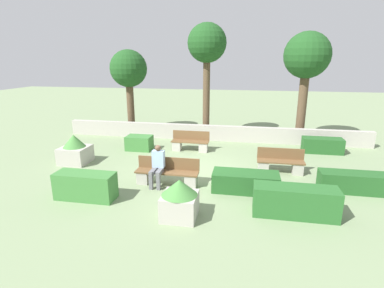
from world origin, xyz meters
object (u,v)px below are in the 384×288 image
object	(u,v)px
tree_center_left	(207,47)
bench_front	(167,174)
bench_left_side	(190,144)
tree_leftmost	(129,71)
planter_corner_right	(75,150)
person_seated_man	(157,164)
tree_center_right	(307,58)
bench_right_side	(280,164)
planter_corner_left	(180,198)

from	to	relation	value
tree_center_left	bench_front	bearing A→B (deg)	-93.18
bench_front	bench_left_side	size ratio (longest dim) A/B	1.24
tree_leftmost	tree_center_left	world-z (taller)	tree_center_left
planter_corner_right	tree_leftmost	size ratio (longest dim) A/B	0.26
person_seated_man	tree_center_left	size ratio (longest dim) A/B	0.23
tree_center_right	bench_front	bearing A→B (deg)	-127.62
bench_right_side	tree_center_right	world-z (taller)	tree_center_right
person_seated_man	bench_left_side	bearing A→B (deg)	85.47
bench_right_side	tree_center_right	bearing A→B (deg)	71.31
person_seated_man	planter_corner_right	xyz separation A→B (m)	(-3.78, 1.50, -0.21)
bench_right_side	planter_corner_left	distance (m)	4.67
planter_corner_right	tree_leftmost	distance (m)	6.01
bench_front	bench_left_side	bearing A→B (deg)	89.45
tree_leftmost	planter_corner_right	bearing A→B (deg)	-92.35
bench_right_side	tree_center_right	xyz separation A→B (m)	(1.36, 4.82, 3.63)
planter_corner_right	tree_center_left	size ratio (longest dim) A/B	0.20
planter_corner_right	tree_center_left	world-z (taller)	tree_center_left
bench_left_side	tree_center_right	bearing A→B (deg)	19.13
bench_left_side	planter_corner_left	xyz separation A→B (m)	(0.83, -5.75, 0.21)
planter_corner_left	tree_center_right	xyz separation A→B (m)	(4.18, 8.54, 3.42)
planter_corner_right	tree_center_left	distance (m)	7.81
bench_right_side	person_seated_man	world-z (taller)	person_seated_man
person_seated_man	tree_center_right	size ratio (longest dim) A/B	0.25
bench_front	planter_corner_left	world-z (taller)	planter_corner_left
tree_center_left	tree_center_right	world-z (taller)	tree_center_left
bench_front	tree_center_right	bearing A→B (deg)	52.38
planter_corner_left	tree_center_left	distance (m)	9.32
bench_front	tree_center_left	distance (m)	7.66
bench_front	tree_center_left	xyz separation A→B (m)	(0.36, 6.43, 4.15)
planter_corner_left	tree_leftmost	world-z (taller)	tree_leftmost
bench_right_side	tree_center_left	xyz separation A→B (m)	(-3.33, 4.70, 4.17)
bench_right_side	person_seated_man	distance (m)	4.39
tree_center_right	tree_center_left	bearing A→B (deg)	-178.52
bench_left_side	planter_corner_right	xyz separation A→B (m)	(-4.09, -2.40, 0.19)
planter_corner_right	tree_center_right	world-z (taller)	tree_center_right
tree_center_left	person_seated_man	bearing A→B (deg)	-95.47
bench_left_side	planter_corner_right	world-z (taller)	planter_corner_right
planter_corner_right	bench_left_side	bearing A→B (deg)	30.42
bench_front	bench_right_side	xyz separation A→B (m)	(3.68, 1.72, -0.02)
planter_corner_left	tree_center_left	world-z (taller)	tree_center_left
tree_center_left	tree_leftmost	bearing A→B (deg)	176.75
planter_corner_right	bench_front	bearing A→B (deg)	-18.43
bench_right_side	planter_corner_right	bearing A→B (deg)	179.83
bench_right_side	planter_corner_left	size ratio (longest dim) A/B	1.58
bench_left_side	tree_center_right	world-z (taller)	tree_center_right
bench_left_side	person_seated_man	size ratio (longest dim) A/B	1.26
bench_front	tree_center_right	size ratio (longest dim) A/B	0.39
planter_corner_right	planter_corner_left	bearing A→B (deg)	-34.24
bench_left_side	person_seated_man	world-z (taller)	person_seated_man
planter_corner_left	tree_center_right	world-z (taller)	tree_center_right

